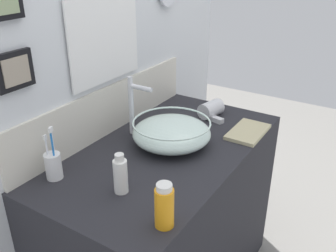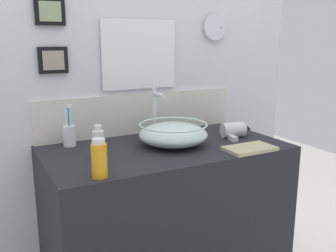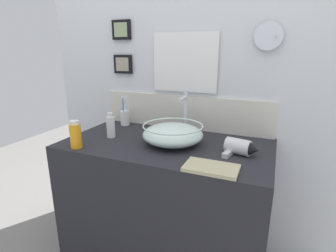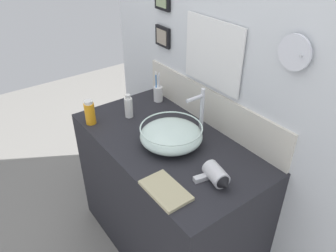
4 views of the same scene
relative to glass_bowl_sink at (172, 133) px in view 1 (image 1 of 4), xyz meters
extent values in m
cube|color=#232328|center=(-0.04, 0.00, -0.48)|extent=(1.15, 0.62, 0.84)
cube|color=silver|center=(-0.04, 0.34, 0.30)|extent=(1.99, 0.06, 2.39)
cube|color=beige|center=(-0.04, 0.30, 0.05)|extent=(1.13, 0.02, 0.22)
cube|color=white|center=(-0.04, 0.31, 0.37)|extent=(0.36, 0.01, 0.30)
cube|color=white|center=(-0.04, 0.30, 0.37)|extent=(0.42, 0.01, 0.36)
cube|color=black|center=(-0.49, 0.30, 0.35)|extent=(0.14, 0.02, 0.12)
cube|color=gray|center=(-0.49, 0.29, 0.35)|extent=(0.10, 0.01, 0.09)
ellipsoid|color=silver|center=(0.00, 0.00, 0.00)|extent=(0.33, 0.33, 0.11)
torus|color=silver|center=(0.00, 0.00, 0.05)|extent=(0.33, 0.33, 0.01)
torus|color=#B2B7BC|center=(0.00, 0.00, -0.05)|extent=(0.13, 0.13, 0.01)
cylinder|color=silver|center=(0.00, 0.21, 0.06)|extent=(0.02, 0.02, 0.24)
cylinder|color=silver|center=(0.00, 0.16, 0.17)|extent=(0.02, 0.11, 0.02)
cylinder|color=silver|center=(0.00, 0.21, 0.20)|extent=(0.02, 0.02, 0.03)
cylinder|color=silver|center=(0.36, -0.01, -0.02)|extent=(0.13, 0.10, 0.08)
cone|color=black|center=(0.43, -0.03, -0.02)|extent=(0.06, 0.08, 0.07)
cube|color=silver|center=(0.32, -0.05, -0.05)|extent=(0.05, 0.09, 0.02)
cylinder|color=white|center=(-0.45, 0.23, -0.01)|extent=(0.06, 0.06, 0.10)
cylinder|color=white|center=(-0.43, 0.23, 0.04)|extent=(0.01, 0.01, 0.18)
cube|color=white|center=(-0.43, 0.23, 0.14)|extent=(0.01, 0.01, 0.02)
cylinder|color=white|center=(-0.46, 0.24, 0.02)|extent=(0.01, 0.01, 0.15)
cube|color=white|center=(-0.46, 0.24, 0.11)|extent=(0.01, 0.01, 0.02)
cylinder|color=blue|center=(-0.45, 0.22, 0.04)|extent=(0.01, 0.01, 0.19)
cube|color=white|center=(-0.45, 0.22, 0.14)|extent=(0.01, 0.01, 0.02)
cylinder|color=orange|center=(-0.45, -0.25, 0.01)|extent=(0.06, 0.06, 0.13)
cylinder|color=silver|center=(-0.45, -0.25, 0.08)|extent=(0.05, 0.05, 0.02)
cylinder|color=white|center=(-0.38, -0.03, 0.00)|extent=(0.05, 0.05, 0.12)
cylinder|color=silver|center=(-0.38, -0.03, 0.08)|extent=(0.03, 0.03, 0.03)
cube|color=tan|center=(0.28, -0.24, -0.05)|extent=(0.24, 0.14, 0.02)
camera|label=1|loc=(-1.21, -0.74, 0.71)|focal=40.00mm
camera|label=2|loc=(-0.84, -1.54, 0.44)|focal=40.00mm
camera|label=3|loc=(0.51, -1.27, 0.45)|focal=28.00mm
camera|label=4|loc=(1.14, -0.86, 0.97)|focal=35.00mm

